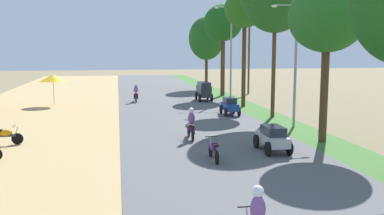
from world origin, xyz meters
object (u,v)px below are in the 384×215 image
median_tree_second (327,18)px  motorbike_ahead_second (213,149)px  median_tree_sixth (206,38)px  streetlamp_mid (231,46)px  car_hatchback_blue (230,105)px  parked_motorbike_third (4,135)px  streetlamp_near (296,56)px  motorbike_ahead_third (191,124)px  motorbike_ahead_fourth (136,93)px  median_tree_fifth (223,24)px  car_sedan_silver (273,137)px  vendor_umbrella (53,78)px  median_tree_fourth (245,10)px  utility_pole_near (249,48)px  car_van_charcoal (204,90)px

median_tree_second → motorbike_ahead_second: 8.83m
median_tree_sixth → streetlamp_mid: streetlamp_mid is taller
car_hatchback_blue → parked_motorbike_third: bearing=-151.2°
streetlamp_near → motorbike_ahead_third: 7.93m
motorbike_ahead_fourth → median_tree_fifth: bearing=23.9°
median_tree_sixth → car_sedan_silver: 31.73m
median_tree_sixth → motorbike_ahead_second: bearing=-101.1°
parked_motorbike_third → vendor_umbrella: 14.93m
car_hatchback_blue → motorbike_ahead_second: car_hatchback_blue is taller
median_tree_second → median_tree_sixth: bearing=89.9°
streetlamp_near → car_hatchback_blue: streetlamp_near is taller
streetlamp_mid → median_tree_sixth: bearing=90.8°
median_tree_fifth → car_sedan_silver: bearing=-98.2°
motorbike_ahead_third → median_tree_second: bearing=-14.0°
median_tree_fourth → motorbike_ahead_fourth: 11.65m
vendor_umbrella → car_sedan_silver: size_ratio=1.12×
car_hatchback_blue → utility_pole_near: bearing=67.9°
parked_motorbike_third → utility_pole_near: utility_pole_near is taller
median_tree_fourth → motorbike_ahead_second: size_ratio=5.11×
median_tree_fourth → car_hatchback_blue: 8.45m
vendor_umbrella → motorbike_ahead_third: (8.88, -15.15, -1.45)m
vendor_umbrella → motorbike_ahead_fourth: (6.75, 0.95, -1.45)m
parked_motorbike_third → vendor_umbrella: vendor_umbrella is taller
parked_motorbike_third → motorbike_ahead_second: 10.49m
motorbike_ahead_second → car_hatchback_blue: bearing=72.2°
vendor_umbrella → motorbike_ahead_second: (9.11, -19.48, -1.73)m
motorbike_ahead_third → utility_pole_near: bearing=65.7°
car_sedan_silver → motorbike_ahead_second: 3.15m
utility_pole_near → car_van_charcoal: size_ratio=3.76×
median_tree_sixth → utility_pole_near: bearing=-64.1°
median_tree_second → car_hatchback_blue: (-2.40, 9.20, -5.46)m
median_tree_second → car_van_charcoal: size_ratio=3.30×
streetlamp_near → car_hatchback_blue: (-2.63, 5.04, -3.54)m
car_sedan_silver → motorbike_ahead_second: bearing=-160.8°
streetlamp_near → motorbike_ahead_second: size_ratio=4.05×
car_sedan_silver → motorbike_ahead_second: size_ratio=1.26×
median_tree_sixth → car_hatchback_blue: 21.02m
car_hatchback_blue → car_van_charcoal: car_van_charcoal is taller
parked_motorbike_third → motorbike_ahead_third: motorbike_ahead_third is taller
parked_motorbike_third → car_hatchback_blue: (13.23, 7.27, 0.19)m
vendor_umbrella → car_van_charcoal: size_ratio=1.05×
motorbike_ahead_third → car_hatchback_blue: bearing=61.9°
median_tree_sixth → streetlamp_mid: size_ratio=0.97×
median_tree_second → streetlamp_near: median_tree_second is taller
median_tree_fifth → car_van_charcoal: bearing=-124.0°
motorbike_ahead_third → motorbike_ahead_fourth: bearing=97.6°
parked_motorbike_third → car_sedan_silver: car_sedan_silver is taller
median_tree_second → car_van_charcoal: (-2.59, 17.60, -5.18)m
parked_motorbike_third → car_hatchback_blue: car_hatchback_blue is taller
streetlamp_mid → car_hatchback_blue: 10.94m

